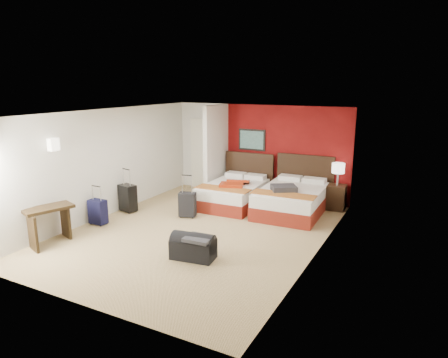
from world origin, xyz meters
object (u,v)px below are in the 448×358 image
Objects in this scene: red_suitcase_open at (235,183)px; desk at (50,225)px; suitcase_charcoal at (187,206)px; suitcase_navy at (98,213)px; bed_left at (233,195)px; suitcase_black at (128,199)px; duffel_bag at (193,248)px; table_lamp at (338,174)px; nightstand at (336,197)px; bed_right at (291,201)px.

red_suitcase_open is 4.38m from desk.
suitcase_navy is at bearing -154.38° from suitcase_charcoal.
suitcase_black is (-2.05, -1.64, 0.04)m from bed_left.
red_suitcase_open is at bearing -46.50° from bed_left.
suitcase_black is at bearing 143.26° from duffel_bag.
table_lamp is 5.16m from suitcase_black.
table_lamp is 4.46m from duffel_bag.
bed_right is at bearing -140.42° from nightstand.
bed_right is at bearing 37.68° from suitcase_navy.
table_lamp reaches higher than bed_right.
bed_left is at bearing 116.62° from red_suitcase_open.
table_lamp is at bearing 20.59° from suitcase_charcoal.
nightstand reaches higher than bed_left.
desk reaches higher than duffel_bag.
bed_right reaches higher than suitcase_navy.
bed_left is 1.43m from suitcase_charcoal.
nightstand is 0.97× the size of suitcase_black.
suitcase_navy is 2.87m from duffel_bag.
suitcase_black is 1.55m from suitcase_charcoal.
table_lamp reaches higher than desk.
bed_right is 2.63× the size of duffel_bag.
desk reaches higher than bed_left.
suitcase_charcoal reaches higher than duffel_bag.
bed_right is 2.26× the size of desk.
suitcase_navy is (0.02, -1.02, -0.05)m from suitcase_black.
suitcase_charcoal is (1.51, 0.32, -0.04)m from suitcase_black.
red_suitcase_open is at bearing -156.80° from table_lamp.
duffel_bag is at bearing -104.74° from bed_right.
suitcase_charcoal reaches higher than suitcase_navy.
bed_right is 4.49m from suitcase_navy.
bed_left is 3.54× the size of suitcase_navy.
suitcase_charcoal is (-0.54, -1.33, -0.00)m from bed_left.
suitcase_black reaches higher than bed_right.
table_lamp is 0.86× the size of suitcase_black.
suitcase_black is 1.20× the size of suitcase_navy.
red_suitcase_open is 1.38× the size of suitcase_charcoal.
table_lamp is at bearing 0.00° from nightstand.
table_lamp is at bearing 18.77° from bed_left.
suitcase_black is 1.02m from suitcase_navy.
desk is at bearing -76.48° from suitcase_black.
duffel_bag is 2.93m from desk.
bed_right is 3.82× the size of suitcase_navy.
bed_right is 3.37m from duffel_bag.
suitcase_black is (-3.57, -1.72, 0.01)m from bed_right.
suitcase_black is at bearing 175.52° from suitcase_charcoal.
bed_left is 3.30m from duffel_bag.
nightstand is at bearing 4.82° from red_suitcase_open.
duffel_bag is (1.32, -1.88, -0.08)m from suitcase_charcoal.
suitcase_charcoal is 0.62× the size of desk.
suitcase_black is (-2.15, -1.54, -0.30)m from red_suitcase_open.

